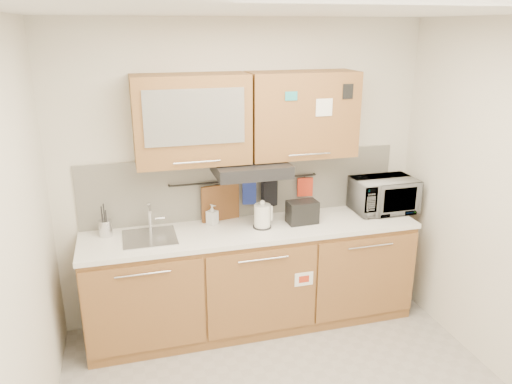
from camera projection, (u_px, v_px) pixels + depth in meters
ceiling at (312, 11)px, 2.56m from camera, size 3.20×3.20×0.00m
wall_back at (243, 174)px, 4.35m from camera, size 3.20×0.00×3.20m
wall_left at (13, 276)px, 2.57m from camera, size 0.00×3.00×3.00m
base_cabinet at (253, 282)px, 4.35m from camera, size 2.80×0.64×0.88m
countertop at (253, 230)px, 4.19m from camera, size 2.82×0.62×0.04m
backsplash at (244, 185)px, 4.37m from camera, size 2.80×0.02×0.56m
upper_cabinets at (248, 117)px, 4.01m from camera, size 1.82×0.37×0.70m
range_hood at (251, 168)px, 4.08m from camera, size 0.60×0.46×0.10m
sink at (150, 237)px, 3.98m from camera, size 0.42×0.40×0.26m
utensil_rail at (245, 180)px, 4.31m from camera, size 1.30×0.02×0.02m
utensil_crock at (105, 228)px, 4.00m from camera, size 0.14×0.14×0.27m
kettle at (262, 217)px, 4.16m from camera, size 0.18×0.17×0.24m
toaster at (302, 212)px, 4.26m from camera, size 0.26×0.16×0.19m
microwave at (384, 195)px, 4.52m from camera, size 0.55×0.38×0.31m
soap_bottle at (212, 214)px, 4.23m from camera, size 0.11×0.11×0.18m
cutting_board at (221, 208)px, 4.31m from camera, size 0.34×0.08×0.42m
oven_mitt at (249, 193)px, 4.34m from camera, size 0.12×0.05×0.20m
dark_pouch at (269, 194)px, 4.40m from camera, size 0.16×0.09×0.24m
pot_holder at (305, 187)px, 4.47m from camera, size 0.14×0.04×0.17m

